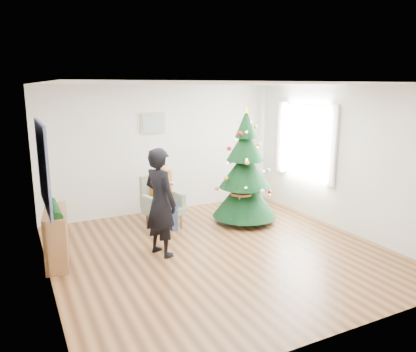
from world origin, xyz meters
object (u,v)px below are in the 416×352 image
stool (241,208)px  standing_man (160,202)px  christmas_tree (245,171)px  armchair (162,208)px  console (57,237)px

stool → standing_man: (-1.86, -0.69, 0.53)m
christmas_tree → stool: 0.70m
armchair → standing_man: size_ratio=0.57×
armchair → standing_man: (-0.46, -1.23, 0.49)m
stool → console: size_ratio=0.61×
stool → christmas_tree: bearing=34.0°
christmas_tree → stool: size_ratio=3.64×
christmas_tree → standing_man: christmas_tree is taller
stool → armchair: size_ratio=0.64×
armchair → console: bearing=-168.6°
console → armchair: bearing=31.4°
standing_man → console: size_ratio=1.68×
standing_man → console: standing_man is taller
console → stool: bearing=13.2°
christmas_tree → armchair: 1.72m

